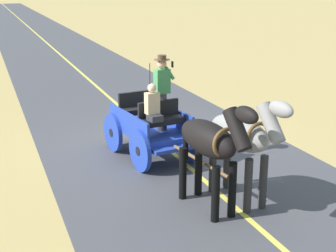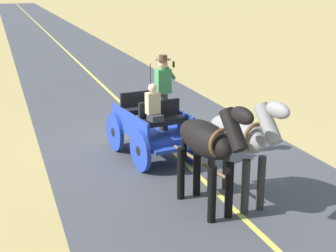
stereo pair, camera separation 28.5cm
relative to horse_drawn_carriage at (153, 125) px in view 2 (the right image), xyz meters
name	(u,v)px [view 2 (the right image)]	position (x,y,z in m)	size (l,w,h in m)	color
ground_plane	(162,142)	(-0.56, -1.01, -0.82)	(200.00, 200.00, 0.00)	tan
road_surface	(162,141)	(-0.56, -1.01, -0.81)	(6.25, 160.00, 0.01)	#424247
road_centre_stripe	(162,141)	(-0.56, -1.01, -0.81)	(0.12, 160.00, 0.00)	#DBCC4C
horse_drawn_carriage	(153,125)	(0.00, 0.00, 0.00)	(1.74, 4.51, 2.50)	#1E3899
horse_near_side	(241,137)	(-0.77, 2.95, 0.51)	(0.82, 2.15, 2.21)	gray
horse_off_side	(208,143)	(-0.07, 3.05, 0.51)	(0.80, 2.15, 2.21)	black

